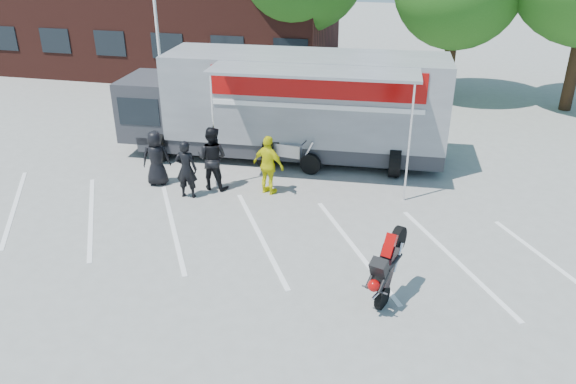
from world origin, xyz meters
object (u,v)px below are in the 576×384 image
at_px(spectator_leather_b, 186,169).
at_px(parked_motorcycle, 288,170).
at_px(spectator_leather_c, 212,158).
at_px(transporter_truck, 290,157).
at_px(stunt_bike_rider, 392,293).
at_px(spectator_leather_a, 156,158).
at_px(spectator_hivis, 269,165).

bearing_deg(spectator_leather_b, parked_motorcycle, -136.71).
bearing_deg(spectator_leather_c, parked_motorcycle, -131.89).
distance_m(parked_motorcycle, spectator_leather_b, 3.59).
height_order(transporter_truck, spectator_leather_b, transporter_truck).
relative_size(stunt_bike_rider, spectator_leather_a, 1.04).
height_order(stunt_bike_rider, spectator_leather_b, spectator_leather_b).
distance_m(transporter_truck, spectator_leather_a, 4.71).
bearing_deg(spectator_leather_a, spectator_leather_c, 163.34).
bearing_deg(parked_motorcycle, spectator_hivis, -176.71).
height_order(parked_motorcycle, spectator_hivis, spectator_hivis).
xyz_separation_m(stunt_bike_rider, spectator_leather_b, (-6.11, 3.46, 0.87)).
height_order(stunt_bike_rider, spectator_leather_a, spectator_leather_a).
xyz_separation_m(parked_motorcycle, stunt_bike_rider, (3.73, -6.00, 0.00)).
xyz_separation_m(spectator_leather_b, spectator_leather_c, (0.52, 0.74, 0.10)).
relative_size(transporter_truck, stunt_bike_rider, 6.21).
bearing_deg(stunt_bike_rider, spectator_leather_a, 170.46).
bearing_deg(stunt_bike_rider, transporter_truck, 138.09).
distance_m(stunt_bike_rider, spectator_hivis, 5.81).
bearing_deg(spectator_hivis, transporter_truck, -68.03).
distance_m(transporter_truck, stunt_bike_rider, 8.19).
height_order(parked_motorcycle, spectator_leather_b, spectator_leather_b).
bearing_deg(transporter_truck, spectator_leather_c, -122.44).
relative_size(parked_motorcycle, spectator_leather_b, 1.32).
xyz_separation_m(spectator_leather_b, spectator_hivis, (2.23, 0.77, 0.02)).
height_order(spectator_leather_a, spectator_hivis, spectator_hivis).
bearing_deg(spectator_leather_b, stunt_bike_rider, 146.92).
distance_m(parked_motorcycle, spectator_leather_a, 4.17).
bearing_deg(spectator_leather_a, parked_motorcycle, -172.56).
height_order(stunt_bike_rider, spectator_leather_c, spectator_leather_c).
xyz_separation_m(transporter_truck, spectator_leather_b, (-2.20, -3.74, 0.87)).
xyz_separation_m(transporter_truck, spectator_leather_c, (-1.68, -2.99, 0.96)).
height_order(transporter_truck, spectator_hivis, spectator_hivis).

